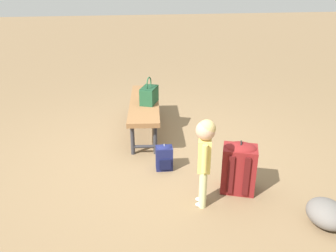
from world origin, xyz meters
TOP-DOWN VIEW (x-y plane):
  - ground_plane at (0.00, 0.00)m, footprint 40.00×40.00m
  - park_bench at (-0.88, -0.09)m, footprint 1.64×0.61m
  - handbag at (-0.81, -0.03)m, footprint 0.37×0.30m
  - child_standing at (0.94, 0.25)m, footprint 0.23×0.18m
  - backpack_large at (0.78, 0.67)m, footprint 0.36×0.40m
  - backpack_small at (0.22, 0.00)m, footprint 0.18×0.20m
  - trail_rock at (1.43, 1.24)m, footprint 0.38×0.33m

SIDE VIEW (x-z plane):
  - ground_plane at x=0.00m, z-range 0.00..0.00m
  - trail_rock at x=1.43m, z-range 0.00..0.23m
  - backpack_small at x=0.22m, z-range 0.00..0.32m
  - backpack_large at x=0.78m, z-range 0.00..0.56m
  - park_bench at x=-0.88m, z-range 0.17..0.62m
  - handbag at x=-0.81m, z-range 0.39..0.76m
  - child_standing at x=0.94m, z-range 0.14..1.02m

